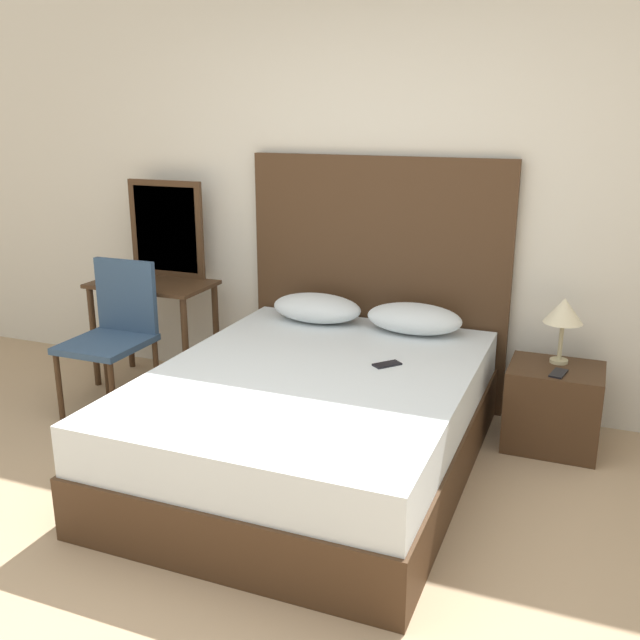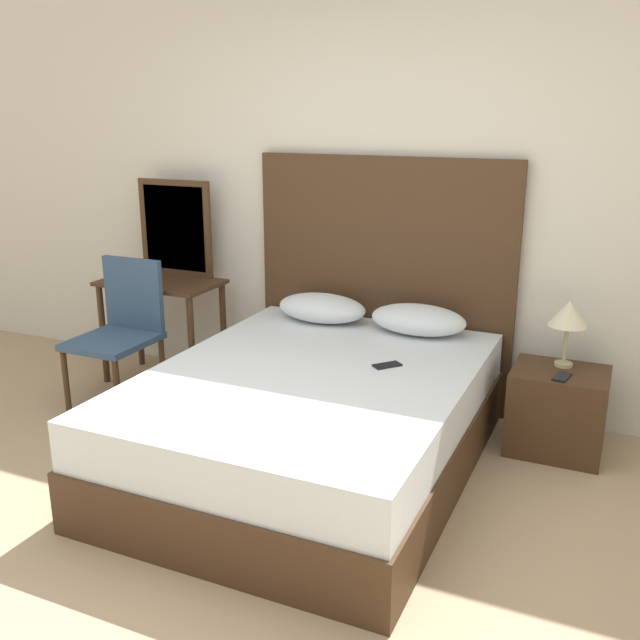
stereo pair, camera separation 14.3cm
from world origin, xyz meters
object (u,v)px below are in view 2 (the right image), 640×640
at_px(table_lamp, 568,315).
at_px(vanity_desk, 162,301).
at_px(phone_on_bed, 387,365).
at_px(nightstand, 557,411).
at_px(bed, 312,420).
at_px(chair, 122,325).
at_px(phone_on_nightstand, 562,377).

xyz_separation_m(table_lamp, vanity_desk, (-2.67, -0.10, -0.19)).
height_order(phone_on_bed, nightstand, phone_on_bed).
height_order(bed, chair, chair).
distance_m(nightstand, table_lamp, 0.55).
bearing_deg(nightstand, bed, -147.17).
distance_m(nightstand, phone_on_nightstand, 0.27).
height_order(bed, table_lamp, table_lamp).
bearing_deg(table_lamp, bed, -144.36).
relative_size(vanity_desk, chair, 0.86).
bearing_deg(table_lamp, phone_on_nightstand, -86.15).
bearing_deg(phone_on_nightstand, chair, -172.42).
distance_m(table_lamp, vanity_desk, 2.68).
relative_size(bed, phone_on_nightstand, 13.29).
relative_size(phone_on_bed, phone_on_nightstand, 1.00).
xyz_separation_m(bed, table_lamp, (1.17, 0.84, 0.50)).
height_order(phone_on_bed, phone_on_nightstand, phone_on_bed).
height_order(nightstand, chair, chair).
xyz_separation_m(phone_on_nightstand, chair, (-2.67, -0.35, 0.05)).
xyz_separation_m(phone_on_bed, phone_on_nightstand, (0.85, 0.42, -0.08)).
xyz_separation_m(bed, vanity_desk, (-1.50, 0.75, 0.31)).
distance_m(bed, vanity_desk, 1.70).
relative_size(nightstand, table_lamp, 1.35).
bearing_deg(phone_on_nightstand, phone_on_bed, -153.97).
bearing_deg(chair, table_lamp, 11.64).
relative_size(nightstand, chair, 0.54).
distance_m(table_lamp, phone_on_nightstand, 0.35).
bearing_deg(nightstand, table_lamp, 88.82).
relative_size(bed, table_lamp, 5.58).
relative_size(phone_on_nightstand, vanity_desk, 0.20).
xyz_separation_m(bed, phone_on_nightstand, (1.19, 0.65, 0.21)).
relative_size(bed, vanity_desk, 2.60).
distance_m(phone_on_bed, phone_on_nightstand, 0.95).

